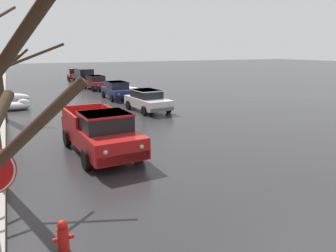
{
  "coord_description": "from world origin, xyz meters",
  "views": [
    {
      "loc": [
        -5.0,
        -2.85,
        4.04
      ],
      "look_at": [
        0.25,
        7.64,
        1.18
      ],
      "focal_mm": 33.75,
      "sensor_mm": 36.0,
      "label": 1
    }
  ],
  "objects": [
    {
      "name": "sedan_red_at_far_intersection",
      "position": [
        2.97,
        40.7,
        0.75
      ],
      "size": [
        2.33,
        4.54,
        1.42
      ],
      "color": "red",
      "rests_on": "ground"
    },
    {
      "name": "sedan_white_parked_kerbside_close",
      "position": [
        3.12,
        16.45,
        0.75
      ],
      "size": [
        2.14,
        4.12,
        1.42
      ],
      "color": "silver",
      "rests_on": "ground"
    },
    {
      "name": "snow_bank_near_corner_right",
      "position": [
        4.58,
        26.95,
        0.26
      ],
      "size": [
        3.19,
        1.48,
        0.68
      ],
      "color": "white",
      "rests_on": "ground"
    },
    {
      "name": "sedan_darkblue_parked_kerbside_mid",
      "position": [
        2.96,
        22.52,
        0.75
      ],
      "size": [
        1.95,
        4.14,
        1.42
      ],
      "color": "navy",
      "rests_on": "ground"
    },
    {
      "name": "sedan_maroon_parked_far_down_block",
      "position": [
        2.96,
        29.61,
        0.75
      ],
      "size": [
        2.14,
        4.12,
        1.42
      ],
      "color": "maroon",
      "rests_on": "ground"
    },
    {
      "name": "pickup_truck_red_approaching_near_lane",
      "position": [
        -2.0,
        9.05,
        0.88
      ],
      "size": [
        2.35,
        5.36,
        1.76
      ],
      "color": "red",
      "rests_on": "ground"
    },
    {
      "name": "snow_bank_along_right_kerb",
      "position": [
        -4.74,
        20.84,
        0.3
      ],
      "size": [
        2.09,
        1.03,
        0.72
      ],
      "color": "white",
      "rests_on": "ground"
    },
    {
      "name": "snow_bank_along_left_kerb",
      "position": [
        4.91,
        26.35,
        0.26
      ],
      "size": [
        2.82,
        1.35,
        0.7
      ],
      "color": "white",
      "rests_on": "ground"
    },
    {
      "name": "fire_hydrant",
      "position": [
        -4.36,
        3.18,
        0.36
      ],
      "size": [
        0.42,
        0.22,
        0.71
      ],
      "color": "red",
      "rests_on": "ground"
    },
    {
      "name": "snow_bank_mid_block_left",
      "position": [
        -5.1,
        24.01,
        0.38
      ],
      "size": [
        2.64,
        1.08,
        0.75
      ],
      "color": "white",
      "rests_on": "ground"
    },
    {
      "name": "suv_black_queued_behind_truck",
      "position": [
        2.95,
        35.13,
        0.99
      ],
      "size": [
        2.17,
        4.32,
        1.82
      ],
      "color": "black",
      "rests_on": "ground"
    }
  ]
}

